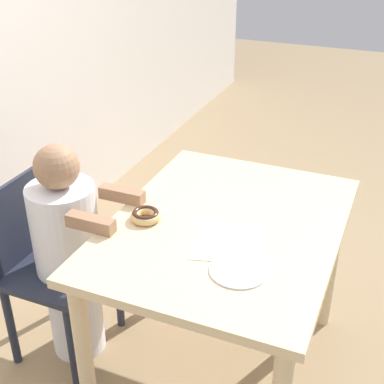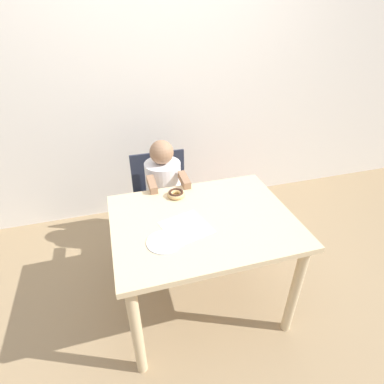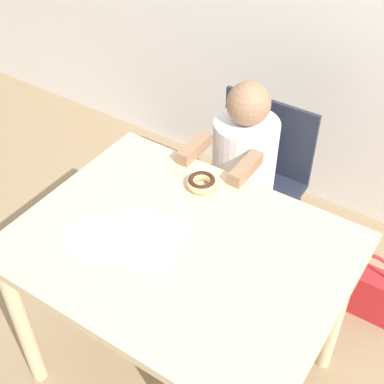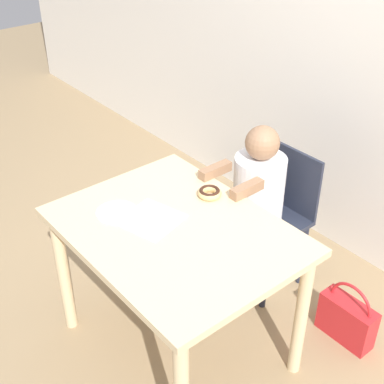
% 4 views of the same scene
% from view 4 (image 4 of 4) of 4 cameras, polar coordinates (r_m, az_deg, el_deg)
% --- Properties ---
extents(ground_plane, '(12.00, 12.00, 0.00)m').
position_cam_4_polar(ground_plane, '(2.85, -1.52, -16.00)').
color(ground_plane, '#997F5B').
extents(wall_back, '(8.00, 0.05, 2.50)m').
position_cam_4_polar(wall_back, '(3.02, 19.02, 13.88)').
color(wall_back, silver).
rests_on(wall_back, ground_plane).
extents(dining_table, '(1.07, 0.82, 0.75)m').
position_cam_4_polar(dining_table, '(2.41, -1.74, -5.99)').
color(dining_table, beige).
rests_on(dining_table, ground_plane).
extents(chair, '(0.45, 0.37, 0.81)m').
position_cam_4_polar(chair, '(3.01, 8.25, -2.14)').
color(chair, '#232838').
rests_on(chair, ground_plane).
extents(child_figure, '(0.28, 0.44, 0.99)m').
position_cam_4_polar(child_figure, '(2.91, 6.90, -2.05)').
color(child_figure, white).
rests_on(child_figure, ground_plane).
extents(donut, '(0.11, 0.11, 0.04)m').
position_cam_4_polar(donut, '(2.54, 1.88, -0.05)').
color(donut, '#DBB270').
rests_on(donut, dining_table).
extents(napkin, '(0.30, 0.30, 0.00)m').
position_cam_4_polar(napkin, '(2.39, -4.40, -2.94)').
color(napkin, white).
rests_on(napkin, dining_table).
extents(handbag, '(0.30, 0.11, 0.35)m').
position_cam_4_polar(handbag, '(2.90, 16.20, -12.85)').
color(handbag, red).
rests_on(handbag, ground_plane).
extents(plate, '(0.19, 0.19, 0.01)m').
position_cam_4_polar(plate, '(2.45, -8.03, -2.14)').
color(plate, silver).
rests_on(plate, dining_table).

